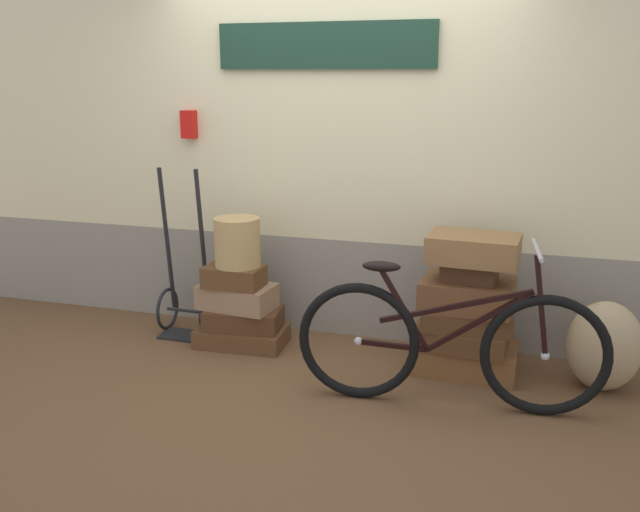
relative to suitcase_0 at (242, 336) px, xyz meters
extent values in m
cube|color=brown|center=(0.60, -0.35, -0.09)|extent=(9.11, 5.20, 0.06)
cube|color=gray|center=(0.60, 0.50, 0.29)|extent=(7.11, 0.20, 0.72)
cube|color=beige|center=(0.60, 0.50, 1.53)|extent=(7.11, 0.20, 1.75)
cube|color=#193828|center=(0.50, 0.38, 1.99)|extent=(1.52, 0.04, 0.30)
cube|color=red|center=(-0.53, 0.36, 1.45)|extent=(0.10, 0.08, 0.20)
cube|color=brown|center=(0.00, 0.00, 0.00)|extent=(0.64, 0.39, 0.13)
cube|color=#4C2D19|center=(0.02, 0.00, 0.14)|extent=(0.56, 0.38, 0.14)
cube|color=#937051|center=(-0.03, 0.01, 0.29)|extent=(0.54, 0.36, 0.17)
cube|color=brown|center=(-0.03, -0.03, 0.45)|extent=(0.41, 0.26, 0.14)
cube|color=brown|center=(1.56, 0.01, 0.03)|extent=(0.67, 0.45, 0.18)
cube|color=brown|center=(1.54, -0.01, 0.18)|extent=(0.60, 0.45, 0.13)
cube|color=brown|center=(1.56, 0.00, 0.31)|extent=(0.59, 0.44, 0.12)
cube|color=brown|center=(1.56, 0.01, 0.46)|extent=(0.59, 0.45, 0.18)
cube|color=#4C2D19|center=(1.56, -0.02, 0.62)|extent=(0.35, 0.26, 0.13)
cube|color=olive|center=(1.58, -0.03, 0.77)|extent=(0.57, 0.40, 0.17)
cylinder|color=tan|center=(-0.01, -0.01, 0.69)|extent=(0.31, 0.31, 0.34)
torus|color=black|center=(-0.66, 0.13, 0.10)|extent=(0.03, 0.32, 0.32)
torus|color=black|center=(-0.31, 0.13, 0.10)|extent=(0.03, 0.32, 0.32)
cylinder|color=black|center=(-0.49, 0.13, 0.10)|extent=(0.35, 0.02, 0.02)
cylinder|color=black|center=(-0.63, 0.13, 0.63)|extent=(0.03, 0.14, 1.07)
cylinder|color=black|center=(-0.34, 0.13, 0.63)|extent=(0.03, 0.14, 1.07)
cube|color=black|center=(-0.49, 0.02, -0.06)|extent=(0.31, 0.22, 0.02)
ellipsoid|color=tan|center=(2.39, -0.02, 0.22)|extent=(0.44, 0.37, 0.56)
torus|color=black|center=(0.99, -0.56, 0.29)|extent=(0.72, 0.12, 0.71)
sphere|color=#B2B2B7|center=(0.99, -0.56, 0.29)|extent=(0.05, 0.05, 0.05)
torus|color=black|center=(2.03, -0.47, 0.29)|extent=(0.72, 0.12, 0.71)
sphere|color=#B2B2B7|center=(2.03, -0.47, 0.29)|extent=(0.05, 0.05, 0.05)
cube|color=black|center=(1.66, -0.51, 0.47)|extent=(0.58, 0.08, 0.41)
cube|color=black|center=(1.25, -0.54, 0.51)|extent=(0.30, 0.05, 0.48)
cube|color=black|center=(1.19, -0.55, 0.28)|extent=(0.40, 0.06, 0.05)
cube|color=black|center=(1.53, -0.52, 0.55)|extent=(0.84, 0.10, 0.26)
cube|color=black|center=(1.99, -0.48, 0.58)|extent=(0.12, 0.04, 0.58)
ellipsoid|color=black|center=(1.11, -0.55, 0.76)|extent=(0.23, 0.11, 0.06)
cylinder|color=#A5A5AD|center=(1.94, -0.48, 0.90)|extent=(0.06, 0.46, 0.02)
camera|label=1|loc=(1.85, -4.21, 1.81)|focal=38.43mm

